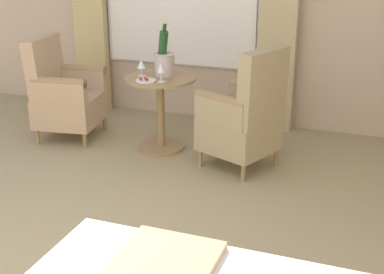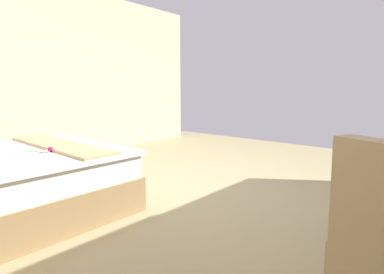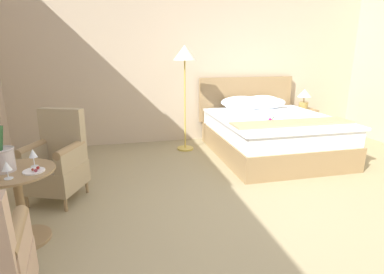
{
  "view_description": "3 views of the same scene",
  "coord_description": "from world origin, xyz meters",
  "px_view_note": "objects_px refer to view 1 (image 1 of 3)",
  "views": [
    {
      "loc": [
        1.83,
        2.0,
        1.82
      ],
      "look_at": [
        -0.88,
        1.01,
        0.73
      ],
      "focal_mm": 50.0,
      "sensor_mm": 36.0,
      "label": 1
    },
    {
      "loc": [
        -2.32,
        2.76,
        1.25
      ],
      "look_at": [
        -0.68,
        0.92,
        0.87
      ],
      "focal_mm": 28.0,
      "sensor_mm": 36.0,
      "label": 2
    },
    {
      "loc": [
        -1.41,
        -2.42,
        1.6
      ],
      "look_at": [
        -0.68,
        0.72,
        0.71
      ],
      "focal_mm": 28.0,
      "sensor_mm": 36.0,
      "label": 3
    }
  ],
  "objects_px": {
    "armchair_by_window": "(245,117)",
    "armchair_facing_bed": "(64,94)",
    "side_table_round": "(161,108)",
    "champagne_bucket": "(164,60)",
    "snack_plate": "(146,80)",
    "wine_glass_near_edge": "(161,69)",
    "wine_glass_near_bucket": "(141,65)"
  },
  "relations": [
    {
      "from": "armchair_by_window",
      "to": "wine_glass_near_bucket",
      "type": "bearing_deg",
      "value": -98.65
    },
    {
      "from": "champagne_bucket",
      "to": "wine_glass_near_edge",
      "type": "height_order",
      "value": "champagne_bucket"
    },
    {
      "from": "side_table_round",
      "to": "armchair_facing_bed",
      "type": "bearing_deg",
      "value": -88.84
    },
    {
      "from": "wine_glass_near_edge",
      "to": "snack_plate",
      "type": "bearing_deg",
      "value": -78.02
    },
    {
      "from": "snack_plate",
      "to": "champagne_bucket",
      "type": "bearing_deg",
      "value": 164.16
    },
    {
      "from": "wine_glass_near_edge",
      "to": "armchair_facing_bed",
      "type": "bearing_deg",
      "value": -96.29
    },
    {
      "from": "champagne_bucket",
      "to": "side_table_round",
      "type": "bearing_deg",
      "value": -6.09
    },
    {
      "from": "armchair_by_window",
      "to": "armchair_facing_bed",
      "type": "bearing_deg",
      "value": -94.39
    },
    {
      "from": "side_table_round",
      "to": "armchair_facing_bed",
      "type": "xyz_separation_m",
      "value": [
        0.02,
        -0.98,
        0.04
      ]
    },
    {
      "from": "champagne_bucket",
      "to": "wine_glass_near_bucket",
      "type": "xyz_separation_m",
      "value": [
        0.09,
        -0.18,
        -0.04
      ]
    },
    {
      "from": "champagne_bucket",
      "to": "wine_glass_near_bucket",
      "type": "height_order",
      "value": "champagne_bucket"
    },
    {
      "from": "snack_plate",
      "to": "side_table_round",
      "type": "bearing_deg",
      "value": 159.71
    },
    {
      "from": "wine_glass_near_edge",
      "to": "armchair_facing_bed",
      "type": "xyz_separation_m",
      "value": [
        -0.12,
        -1.05,
        -0.36
      ]
    },
    {
      "from": "champagne_bucket",
      "to": "snack_plate",
      "type": "xyz_separation_m",
      "value": [
        0.24,
        -0.07,
        -0.13
      ]
    },
    {
      "from": "armchair_by_window",
      "to": "wine_glass_near_edge",
      "type": "bearing_deg",
      "value": -91.69
    },
    {
      "from": "wine_glass_near_edge",
      "to": "wine_glass_near_bucket",
      "type": "bearing_deg",
      "value": -117.87
    },
    {
      "from": "wine_glass_near_edge",
      "to": "champagne_bucket",
      "type": "bearing_deg",
      "value": -164.18
    },
    {
      "from": "side_table_round",
      "to": "wine_glass_near_bucket",
      "type": "xyz_separation_m",
      "value": [
        0.01,
        -0.17,
        0.38
      ]
    },
    {
      "from": "champagne_bucket",
      "to": "snack_plate",
      "type": "distance_m",
      "value": 0.28
    },
    {
      "from": "armchair_facing_bed",
      "to": "snack_plate",
      "type": "bearing_deg",
      "value": 81.15
    },
    {
      "from": "side_table_round",
      "to": "snack_plate",
      "type": "bearing_deg",
      "value": -20.29
    },
    {
      "from": "wine_glass_near_bucket",
      "to": "wine_glass_near_edge",
      "type": "bearing_deg",
      "value": 62.13
    },
    {
      "from": "wine_glass_near_edge",
      "to": "armchair_by_window",
      "type": "relative_size",
      "value": 0.16
    },
    {
      "from": "side_table_round",
      "to": "champagne_bucket",
      "type": "xyz_separation_m",
      "value": [
        -0.08,
        0.01,
        0.42
      ]
    },
    {
      "from": "wine_glass_near_bucket",
      "to": "snack_plate",
      "type": "height_order",
      "value": "wine_glass_near_bucket"
    },
    {
      "from": "armchair_by_window",
      "to": "champagne_bucket",
      "type": "bearing_deg",
      "value": -106.41
    },
    {
      "from": "armchair_by_window",
      "to": "armchair_facing_bed",
      "type": "relative_size",
      "value": 1.07
    },
    {
      "from": "wine_glass_near_bucket",
      "to": "armchair_by_window",
      "type": "height_order",
      "value": "armchair_by_window"
    },
    {
      "from": "snack_plate",
      "to": "armchair_facing_bed",
      "type": "distance_m",
      "value": 0.96
    },
    {
      "from": "side_table_round",
      "to": "wine_glass_near_bucket",
      "type": "height_order",
      "value": "wine_glass_near_bucket"
    },
    {
      "from": "side_table_round",
      "to": "armchair_facing_bed",
      "type": "height_order",
      "value": "armchair_facing_bed"
    },
    {
      "from": "champagne_bucket",
      "to": "snack_plate",
      "type": "bearing_deg",
      "value": -15.84
    }
  ]
}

